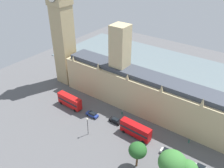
% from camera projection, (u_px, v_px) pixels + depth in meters
% --- Properties ---
extents(ground_plane, '(149.71, 149.71, 0.00)m').
position_uv_depth(ground_plane, '(145.00, 113.00, 86.20)').
color(ground_plane, '#565659').
extents(river_thames, '(44.98, 134.74, 0.25)m').
position_uv_depth(river_thames, '(184.00, 74.00, 111.95)').
color(river_thames, slate).
rests_on(river_thames, ground).
extents(parliament_building, '(10.31, 71.09, 30.12)m').
position_uv_depth(parliament_building, '(146.00, 92.00, 84.03)').
color(parliament_building, tan).
rests_on(parliament_building, ground).
extents(clock_tower, '(7.72, 7.72, 56.49)m').
position_uv_depth(clock_tower, '(61.00, 15.00, 92.15)').
color(clock_tower, tan).
rests_on(clock_tower, ground).
extents(double_decker_bus_leading, '(2.90, 10.57, 4.75)m').
position_uv_depth(double_decker_bus_leading, '(70.00, 101.00, 88.48)').
color(double_decker_bus_leading, red).
rests_on(double_decker_bus_leading, ground).
extents(car_blue_corner, '(1.87, 4.76, 1.74)m').
position_uv_depth(car_blue_corner, '(92.00, 114.00, 84.30)').
color(car_blue_corner, navy).
rests_on(car_blue_corner, ground).
extents(car_black_kerbside, '(1.88, 4.40, 1.74)m').
position_uv_depth(car_black_kerbside, '(115.00, 120.00, 81.43)').
color(car_black_kerbside, black).
rests_on(car_black_kerbside, ground).
extents(double_decker_bus_by_river_gate, '(2.95, 10.58, 4.75)m').
position_uv_depth(double_decker_bus_by_river_gate, '(136.00, 130.00, 74.81)').
color(double_decker_bus_by_river_gate, '#B20C0F').
rests_on(double_decker_bus_by_river_gate, ground).
extents(car_white_under_trees, '(1.93, 4.40, 1.74)m').
position_uv_depth(car_white_under_trees, '(168.00, 152.00, 69.09)').
color(car_white_under_trees, silver).
rests_on(car_white_under_trees, ground).
extents(car_silver_trailing, '(1.94, 4.07, 1.74)m').
position_uv_depth(car_silver_trailing, '(200.00, 168.00, 64.26)').
color(car_silver_trailing, '#B7B7BC').
rests_on(car_silver_trailing, ground).
extents(pedestrian_near_tower, '(0.54, 0.64, 1.70)m').
position_uv_depth(pedestrian_near_tower, '(189.00, 141.00, 73.17)').
color(pedestrian_near_tower, '#336B60').
rests_on(pedestrian_near_tower, ground).
extents(pedestrian_far_end, '(0.62, 0.54, 1.54)m').
position_uv_depth(pedestrian_far_end, '(122.00, 113.00, 85.38)').
color(pedestrian_far_end, '#336B60').
rests_on(pedestrian_far_end, ground).
extents(plane_tree_opposite_hall, '(7.08, 7.08, 10.20)m').
position_uv_depth(plane_tree_opposite_hall, '(172.00, 163.00, 57.92)').
color(plane_tree_opposite_hall, brown).
rests_on(plane_tree_opposite_hall, ground).
extents(plane_tree_slot_11, '(4.98, 4.98, 8.15)m').
position_uv_depth(plane_tree_slot_11, '(138.00, 150.00, 62.95)').
color(plane_tree_slot_11, brown).
rests_on(plane_tree_slot_11, ground).
extents(street_lamp_slot_12, '(0.56, 0.56, 6.58)m').
position_uv_depth(street_lamp_slot_12, '(88.00, 123.00, 74.52)').
color(street_lamp_slot_12, black).
rests_on(street_lamp_slot_12, ground).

